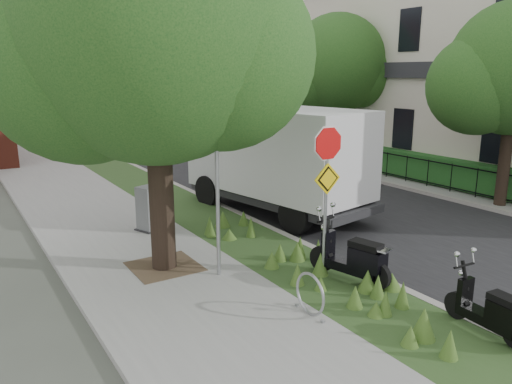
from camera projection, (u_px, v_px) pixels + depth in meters
ground at (392, 276)px, 10.60m from camera, size 120.00×120.00×0.00m
sidewalk_near at (75, 200)px, 16.60m from camera, size 3.50×60.00×0.12m
verge at (154, 190)px, 18.02m from camera, size 2.00×60.00×0.12m
kerb_near at (179, 187)px, 18.54m from camera, size 0.20×60.00×0.13m
road at (258, 178)px, 20.37m from camera, size 7.00×60.00×0.01m
kerb_far at (325, 168)px, 22.17m from camera, size 0.20×60.00×0.13m
footpath_far at (353, 164)px, 23.06m from camera, size 3.20×60.00×0.12m
street_tree_main at (149, 41)px, 9.71m from camera, size 6.21×5.54×7.66m
bare_post at (217, 180)px, 9.92m from camera, size 0.08×0.08×4.00m
bike_hoop at (310, 294)px, 8.58m from camera, size 0.06×0.78×0.77m
sign_assembly at (327, 171)px, 9.80m from camera, size 0.94×0.08×3.22m
fence_far at (337, 153)px, 22.40m from camera, size 0.04×24.00×1.00m
hedge_far at (349, 152)px, 22.76m from camera, size 1.00×24.00×1.10m
terrace_houses at (408, 73)px, 23.81m from camera, size 7.40×26.40×8.20m
far_tree_a at (512, 75)px, 14.91m from camera, size 4.60×4.10×6.22m
far_tree_b at (335, 69)px, 21.44m from camera, size 4.83×4.31×6.56m
far_tree_c at (241, 77)px, 28.11m from camera, size 4.37×3.89×5.93m
scooter_near at (496, 316)px, 7.83m from camera, size 0.40×1.59×0.76m
scooter_far at (357, 262)px, 9.87m from camera, size 0.68×1.85×0.89m
box_truck at (280, 156)px, 14.81m from camera, size 3.38×6.37×2.74m
utility_cabinet at (153, 208)px, 13.31m from camera, size 1.04×0.87×1.18m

